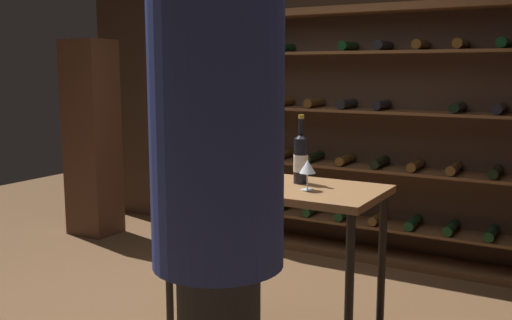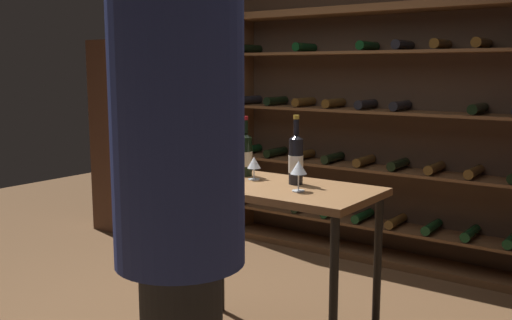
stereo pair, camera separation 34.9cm
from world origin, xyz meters
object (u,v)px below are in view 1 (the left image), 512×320
object	(u,v)px
wine_bottle_red_label	(246,154)
wine_glass_stemmed_left	(257,164)
tasting_table	(274,204)
person_bystander_dark_jacket	(218,198)
wine_rack	(364,136)
display_cabinet	(92,138)
wine_bottle_black_capsule	(190,158)
wine_bottle_amber_reserve	(301,158)
wine_glass_stemmed_center	(307,168)

from	to	relation	value
wine_bottle_red_label	wine_glass_stemmed_left	bearing A→B (deg)	-32.27
tasting_table	person_bystander_dark_jacket	distance (m)	1.18
tasting_table	wine_bottle_red_label	bearing A→B (deg)	153.21
wine_rack	wine_bottle_red_label	bearing A→B (deg)	-93.87
person_bystander_dark_jacket	display_cabinet	xyz separation A→B (m)	(-3.01, 2.32, -0.20)
tasting_table	wine_bottle_black_capsule	bearing A→B (deg)	-152.12
wine_bottle_amber_reserve	wine_glass_stemmed_left	distance (m)	0.27
tasting_table	wine_glass_stemmed_center	size ratio (longest dim) A/B	7.45
wine_rack	wine_bottle_amber_reserve	size ratio (longest dim) A/B	7.72
tasting_table	person_bystander_dark_jacket	size ratio (longest dim) A/B	0.59
display_cabinet	wine_bottle_red_label	distance (m)	2.65
person_bystander_dark_jacket	wine_glass_stemmed_left	size ratio (longest dim) A/B	15.34
display_cabinet	wine_bottle_red_label	xyz separation A→B (m)	(2.40, -1.11, 0.16)
tasting_table	wine_bottle_amber_reserve	world-z (taller)	wine_bottle_amber_reserve
display_cabinet	wine_bottle_amber_reserve	world-z (taller)	display_cabinet
wine_rack	wine_bottle_amber_reserve	bearing A→B (deg)	-81.61
display_cabinet	wine_bottle_black_capsule	size ratio (longest dim) A/B	5.00
tasting_table	display_cabinet	xyz separation A→B (m)	(-2.65, 1.23, 0.08)
display_cabinet	wine_glass_stemmed_center	world-z (taller)	display_cabinet
wine_rack	wine_glass_stemmed_center	size ratio (longest dim) A/B	18.30
wine_bottle_black_capsule	wine_bottle_red_label	bearing A→B (deg)	65.61
display_cabinet	wine_bottle_amber_reserve	xyz separation A→B (m)	(2.78, -1.14, 0.17)
tasting_table	display_cabinet	bearing A→B (deg)	155.07
wine_bottle_red_label	wine_rack	bearing A→B (deg)	86.13
wine_bottle_amber_reserve	tasting_table	bearing A→B (deg)	-143.23
person_bystander_dark_jacket	wine_bottle_amber_reserve	world-z (taller)	person_bystander_dark_jacket
display_cabinet	wine_bottle_amber_reserve	bearing A→B (deg)	-22.39
wine_rack	display_cabinet	distance (m)	2.59
wine_rack	wine_bottle_black_capsule	xyz separation A→B (m)	(-0.27, -2.06, 0.07)
wine_bottle_amber_reserve	wine_glass_stemmed_center	distance (m)	0.20
wine_rack	person_bystander_dark_jacket	distance (m)	2.97
wine_bottle_red_label	wine_glass_stemmed_left	xyz separation A→B (m)	(0.11, -0.07, -0.04)
tasting_table	wine_bottle_red_label	size ratio (longest dim) A/B	3.38
display_cabinet	wine_bottle_black_capsule	world-z (taller)	display_cabinet
wine_bottle_red_label	tasting_table	bearing A→B (deg)	-26.79
tasting_table	wine_glass_stemmed_left	xyz separation A→B (m)	(-0.14, 0.06, 0.21)
wine_bottle_amber_reserve	wine_glass_stemmed_center	xyz separation A→B (m)	(0.11, -0.16, -0.02)
tasting_table	wine_bottle_amber_reserve	distance (m)	0.30
tasting_table	wine_bottle_red_label	xyz separation A→B (m)	(-0.25, 0.13, 0.25)
tasting_table	wine_bottle_black_capsule	xyz separation A→B (m)	(-0.41, -0.22, 0.26)
wine_bottle_red_label	wine_glass_stemmed_center	world-z (taller)	wine_bottle_red_label
tasting_table	wine_glass_stemmed_left	size ratio (longest dim) A/B	8.98
wine_bottle_red_label	person_bystander_dark_jacket	bearing A→B (deg)	-63.40
wine_bottle_black_capsule	wine_glass_stemmed_center	distance (m)	0.66
display_cabinet	tasting_table	bearing A→B (deg)	-24.93
wine_glass_stemmed_left	wine_glass_stemmed_center	distance (m)	0.40
wine_bottle_amber_reserve	wine_bottle_red_label	xyz separation A→B (m)	(-0.37, 0.04, -0.01)
wine_bottle_red_label	wine_bottle_black_capsule	bearing A→B (deg)	-114.39
person_bystander_dark_jacket	wine_bottle_red_label	world-z (taller)	person_bystander_dark_jacket
wine_rack	person_bystander_dark_jacket	world-z (taller)	wine_rack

